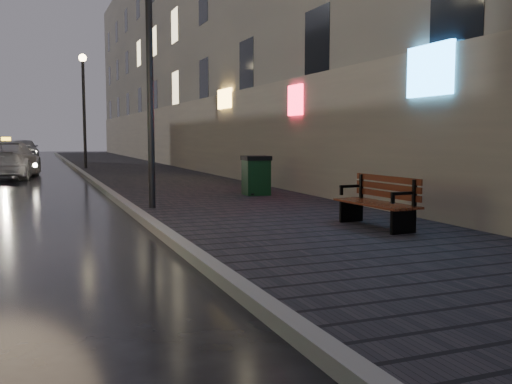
% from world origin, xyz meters
% --- Properties ---
extents(ground, '(120.00, 120.00, 0.00)m').
position_xyz_m(ground, '(0.00, 0.00, 0.00)').
color(ground, black).
rests_on(ground, ground).
extents(sidewalk, '(4.60, 58.00, 0.15)m').
position_xyz_m(sidewalk, '(3.90, 21.00, 0.07)').
color(sidewalk, black).
rests_on(sidewalk, ground).
extents(curb, '(0.20, 58.00, 0.15)m').
position_xyz_m(curb, '(1.50, 21.00, 0.07)').
color(curb, slate).
rests_on(curb, ground).
extents(building_near, '(1.80, 50.00, 13.00)m').
position_xyz_m(building_near, '(7.10, 25.00, 6.50)').
color(building_near, '#605B54').
rests_on(building_near, ground).
extents(lamp_near, '(0.36, 0.36, 5.28)m').
position_xyz_m(lamp_near, '(1.85, 6.00, 3.49)').
color(lamp_near, black).
rests_on(lamp_near, sidewalk).
extents(lamp_far, '(0.36, 0.36, 5.28)m').
position_xyz_m(lamp_far, '(1.85, 22.00, 3.49)').
color(lamp_far, black).
rests_on(lamp_far, sidewalk).
extents(bench, '(0.68, 1.69, 0.85)m').
position_xyz_m(bench, '(4.84, 2.09, 0.57)').
color(bench, black).
rests_on(bench, sidewalk).
extents(trash_bin, '(0.70, 0.70, 1.00)m').
position_xyz_m(trash_bin, '(4.86, 7.70, 0.66)').
color(trash_bin, black).
rests_on(trash_bin, sidewalk).
extents(taxi_mid, '(2.71, 5.30, 1.47)m').
position_xyz_m(taxi_mid, '(-1.40, 18.51, 0.74)').
color(taxi_mid, '#B9BAC0').
rests_on(taxi_mid, ground).
extents(car_far, '(2.11, 4.52, 1.50)m').
position_xyz_m(car_far, '(-1.02, 36.97, 0.75)').
color(car_far, '#9899A0').
rests_on(car_far, ground).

